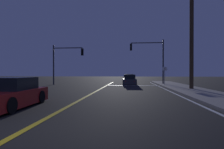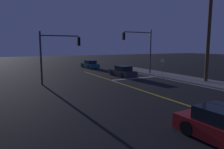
{
  "view_description": "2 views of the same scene",
  "coord_description": "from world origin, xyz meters",
  "px_view_note": "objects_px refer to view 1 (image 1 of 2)",
  "views": [
    {
      "loc": [
        2.81,
        -3.92,
        1.54
      ],
      "look_at": [
        0.94,
        15.97,
        1.38
      ],
      "focal_mm": 30.3,
      "sensor_mm": 36.0,
      "label": 1
    },
    {
      "loc": [
        -10.15,
        -0.58,
        3.8
      ],
      "look_at": [
        -1.15,
        16.79,
        1.05
      ],
      "focal_mm": 32.5,
      "sensor_mm": 36.0,
      "label": 2
    }
  ],
  "objects_px": {
    "car_far_approaching_charcoal": "(129,80)",
    "traffic_signal_near_right": "(151,54)",
    "street_sign_corner": "(165,73)",
    "car_side_waiting_red": "(9,94)",
    "utility_pole_right": "(192,26)",
    "traffic_signal_far_left": "(65,58)",
    "car_lead_oncoming_teal": "(129,78)"
  },
  "relations": [
    {
      "from": "street_sign_corner",
      "to": "car_side_waiting_red",
      "type": "bearing_deg",
      "value": -122.81
    },
    {
      "from": "car_far_approaching_charcoal",
      "to": "traffic_signal_near_right",
      "type": "distance_m",
      "value": 4.47
    },
    {
      "from": "car_side_waiting_red",
      "to": "traffic_signal_far_left",
      "type": "bearing_deg",
      "value": -80.79
    },
    {
      "from": "traffic_signal_near_right",
      "to": "street_sign_corner",
      "type": "relative_size",
      "value": 2.61
    },
    {
      "from": "traffic_signal_far_left",
      "to": "utility_pole_right",
      "type": "height_order",
      "value": "utility_pole_right"
    },
    {
      "from": "traffic_signal_near_right",
      "to": "car_side_waiting_red",
      "type": "bearing_deg",
      "value": 64.89
    },
    {
      "from": "car_side_waiting_red",
      "to": "utility_pole_right",
      "type": "distance_m",
      "value": 15.33
    },
    {
      "from": "traffic_signal_near_right",
      "to": "traffic_signal_far_left",
      "type": "xyz_separation_m",
      "value": [
        -11.31,
        -1.4,
        -0.5
      ]
    },
    {
      "from": "car_far_approaching_charcoal",
      "to": "car_side_waiting_red",
      "type": "height_order",
      "value": "same"
    },
    {
      "from": "traffic_signal_far_left",
      "to": "street_sign_corner",
      "type": "xyz_separation_m",
      "value": [
        12.59,
        -1.4,
        -1.97
      ]
    },
    {
      "from": "car_side_waiting_red",
      "to": "car_far_approaching_charcoal",
      "type": "bearing_deg",
      "value": -108.79
    },
    {
      "from": "car_far_approaching_charcoal",
      "to": "utility_pole_right",
      "type": "distance_m",
      "value": 10.93
    },
    {
      "from": "car_side_waiting_red",
      "to": "car_lead_oncoming_teal",
      "type": "distance_m",
      "value": 29.05
    },
    {
      "from": "traffic_signal_near_right",
      "to": "traffic_signal_far_left",
      "type": "relative_size",
      "value": 1.14
    },
    {
      "from": "traffic_signal_near_right",
      "to": "traffic_signal_far_left",
      "type": "distance_m",
      "value": 11.4
    },
    {
      "from": "car_far_approaching_charcoal",
      "to": "traffic_signal_near_right",
      "type": "xyz_separation_m",
      "value": [
        2.86,
        0.12,
        3.43
      ]
    },
    {
      "from": "car_side_waiting_red",
      "to": "utility_pole_right",
      "type": "xyz_separation_m",
      "value": [
        10.88,
        9.49,
        5.15
      ]
    },
    {
      "from": "car_far_approaching_charcoal",
      "to": "street_sign_corner",
      "type": "xyz_separation_m",
      "value": [
        4.14,
        -2.68,
        0.96
      ]
    },
    {
      "from": "utility_pole_right",
      "to": "street_sign_corner",
      "type": "height_order",
      "value": "utility_pole_right"
    },
    {
      "from": "traffic_signal_near_right",
      "to": "street_sign_corner",
      "type": "bearing_deg",
      "value": 114.56
    },
    {
      "from": "car_side_waiting_red",
      "to": "traffic_signal_near_right",
      "type": "xyz_separation_m",
      "value": [
        8.2,
        17.5,
        3.43
      ]
    },
    {
      "from": "car_far_approaching_charcoal",
      "to": "car_lead_oncoming_teal",
      "type": "distance_m",
      "value": 11.19
    },
    {
      "from": "traffic_signal_near_right",
      "to": "car_far_approaching_charcoal",
      "type": "bearing_deg",
      "value": 2.5
    },
    {
      "from": "utility_pole_right",
      "to": "traffic_signal_far_left",
      "type": "bearing_deg",
      "value": 154.69
    },
    {
      "from": "utility_pole_right",
      "to": "car_lead_oncoming_teal",
      "type": "bearing_deg",
      "value": 106.38
    },
    {
      "from": "car_lead_oncoming_teal",
      "to": "utility_pole_right",
      "type": "distance_m",
      "value": 20.54
    },
    {
      "from": "car_side_waiting_red",
      "to": "car_lead_oncoming_teal",
      "type": "height_order",
      "value": "same"
    },
    {
      "from": "car_far_approaching_charcoal",
      "to": "traffic_signal_far_left",
      "type": "relative_size",
      "value": 0.84
    },
    {
      "from": "car_lead_oncoming_teal",
      "to": "utility_pole_right",
      "type": "height_order",
      "value": "utility_pole_right"
    },
    {
      "from": "car_lead_oncoming_teal",
      "to": "traffic_signal_far_left",
      "type": "relative_size",
      "value": 0.85
    },
    {
      "from": "car_far_approaching_charcoal",
      "to": "traffic_signal_near_right",
      "type": "height_order",
      "value": "traffic_signal_near_right"
    },
    {
      "from": "traffic_signal_far_left",
      "to": "car_far_approaching_charcoal",
      "type": "bearing_deg",
      "value": 8.58
    }
  ]
}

